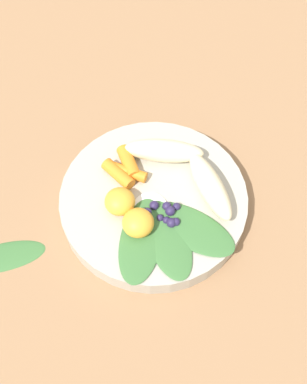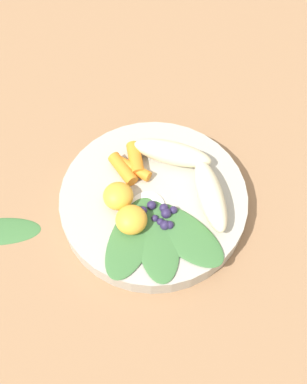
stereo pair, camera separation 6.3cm
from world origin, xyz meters
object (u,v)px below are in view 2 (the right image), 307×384
object	(u,v)px
bowl	(154,201)
banana_peeled_left	(174,154)
orange_segment_near	(131,220)
banana_peeled_right	(211,195)

from	to	relation	value
bowl	banana_peeled_left	xyz separation A→B (m)	(0.07, -0.00, 0.03)
orange_segment_near	banana_peeled_right	bearing A→B (deg)	-47.06
banana_peeled_left	orange_segment_near	distance (m)	0.12
bowl	banana_peeled_right	world-z (taller)	banana_peeled_right
banana_peeled_left	bowl	bearing A→B (deg)	80.12
orange_segment_near	banana_peeled_left	bearing A→B (deg)	-5.01
banana_peeled_right	orange_segment_near	world-z (taller)	banana_peeled_right
orange_segment_near	bowl	bearing A→B (deg)	-8.54
banana_peeled_right	bowl	bearing A→B (deg)	71.55
bowl	orange_segment_near	size ratio (longest dim) A/B	6.23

